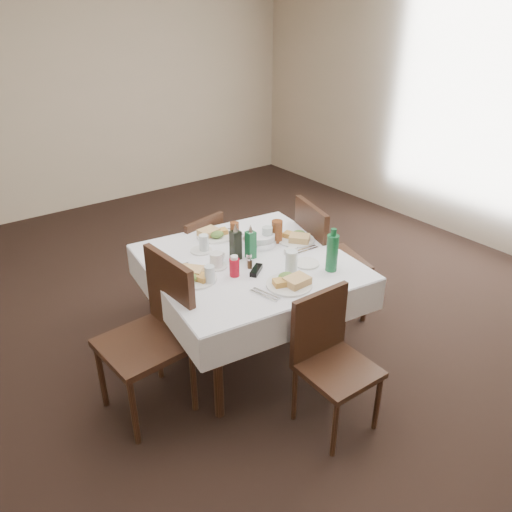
{
  "coord_description": "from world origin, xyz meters",
  "views": [
    {
      "loc": [
        -1.8,
        -2.52,
        2.31
      ],
      "look_at": [
        -0.03,
        -0.16,
        0.8
      ],
      "focal_mm": 35.0,
      "sensor_mm": 36.0,
      "label": 1
    }
  ],
  "objects_px": {
    "chair_north": "(198,256)",
    "coffee_mug": "(217,261)",
    "oil_cruet_green": "(251,244)",
    "chair_east": "(323,254)",
    "water_n": "(204,243)",
    "oil_cruet_dark": "(236,244)",
    "green_bottle": "(332,252)",
    "water_w": "(210,275)",
    "bread_basket": "(260,239)",
    "chair_west": "(156,327)",
    "water_s": "(291,261)",
    "chair_south": "(329,353)",
    "water_e": "(267,236)",
    "dining_table": "(248,271)",
    "ketchup_bottle": "(234,267)"
  },
  "relations": [
    {
      "from": "oil_cruet_dark",
      "to": "chair_west",
      "type": "bearing_deg",
      "value": -168.49
    },
    {
      "from": "water_n",
      "to": "ketchup_bottle",
      "type": "bearing_deg",
      "value": -93.7
    },
    {
      "from": "water_w",
      "to": "bread_basket",
      "type": "relative_size",
      "value": 0.48
    },
    {
      "from": "bread_basket",
      "to": "coffee_mug",
      "type": "bearing_deg",
      "value": -166.17
    },
    {
      "from": "chair_west",
      "to": "dining_table",
      "type": "bearing_deg",
      "value": 5.54
    },
    {
      "from": "water_e",
      "to": "water_n",
      "type": "bearing_deg",
      "value": 156.93
    },
    {
      "from": "water_n",
      "to": "oil_cruet_dark",
      "type": "bearing_deg",
      "value": -63.01
    },
    {
      "from": "oil_cruet_green",
      "to": "chair_south",
      "type": "bearing_deg",
      "value": -92.26
    },
    {
      "from": "chair_east",
      "to": "water_s",
      "type": "bearing_deg",
      "value": -151.22
    },
    {
      "from": "bread_basket",
      "to": "green_bottle",
      "type": "relative_size",
      "value": 0.83
    },
    {
      "from": "water_e",
      "to": "water_s",
      "type": "bearing_deg",
      "value": -106.51
    },
    {
      "from": "chair_east",
      "to": "water_n",
      "type": "xyz_separation_m",
      "value": [
        -0.91,
        0.24,
        0.26
      ]
    },
    {
      "from": "chair_north",
      "to": "coffee_mug",
      "type": "xyz_separation_m",
      "value": [
        -0.26,
        -0.72,
        0.34
      ]
    },
    {
      "from": "chair_north",
      "to": "water_s",
      "type": "distance_m",
      "value": 1.12
    },
    {
      "from": "dining_table",
      "to": "chair_south",
      "type": "height_order",
      "value": "chair_south"
    },
    {
      "from": "bread_basket",
      "to": "chair_south",
      "type": "bearing_deg",
      "value": -102.36
    },
    {
      "from": "ketchup_bottle",
      "to": "oil_cruet_dark",
      "type": "bearing_deg",
      "value": 53.24
    },
    {
      "from": "dining_table",
      "to": "water_w",
      "type": "relative_size",
      "value": 12.27
    },
    {
      "from": "chair_west",
      "to": "ketchup_bottle",
      "type": "distance_m",
      "value": 0.6
    },
    {
      "from": "coffee_mug",
      "to": "green_bottle",
      "type": "bearing_deg",
      "value": -39.98
    },
    {
      "from": "bread_basket",
      "to": "oil_cruet_green",
      "type": "xyz_separation_m",
      "value": [
        -0.18,
        -0.13,
        0.07
      ]
    },
    {
      "from": "water_w",
      "to": "chair_west",
      "type": "bearing_deg",
      "value": 174.58
    },
    {
      "from": "chair_south",
      "to": "water_n",
      "type": "relative_size",
      "value": 6.91
    },
    {
      "from": "chair_north",
      "to": "green_bottle",
      "type": "height_order",
      "value": "green_bottle"
    },
    {
      "from": "water_n",
      "to": "water_s",
      "type": "bearing_deg",
      "value": -63.03
    },
    {
      "from": "dining_table",
      "to": "water_n",
      "type": "distance_m",
      "value": 0.36
    },
    {
      "from": "water_s",
      "to": "water_w",
      "type": "distance_m",
      "value": 0.53
    },
    {
      "from": "water_n",
      "to": "green_bottle",
      "type": "distance_m",
      "value": 0.89
    },
    {
      "from": "water_n",
      "to": "oil_cruet_green",
      "type": "distance_m",
      "value": 0.34
    },
    {
      "from": "coffee_mug",
      "to": "green_bottle",
      "type": "height_order",
      "value": "green_bottle"
    },
    {
      "from": "oil_cruet_green",
      "to": "water_n",
      "type": "bearing_deg",
      "value": 127.03
    },
    {
      "from": "chair_west",
      "to": "bread_basket",
      "type": "xyz_separation_m",
      "value": [
        0.95,
        0.22,
        0.23
      ]
    },
    {
      "from": "water_n",
      "to": "ketchup_bottle",
      "type": "height_order",
      "value": "ketchup_bottle"
    },
    {
      "from": "chair_north",
      "to": "oil_cruet_green",
      "type": "relative_size",
      "value": 3.36
    },
    {
      "from": "dining_table",
      "to": "water_s",
      "type": "height_order",
      "value": "water_s"
    },
    {
      "from": "chair_south",
      "to": "oil_cruet_green",
      "type": "height_order",
      "value": "oil_cruet_green"
    },
    {
      "from": "chair_west",
      "to": "bread_basket",
      "type": "relative_size",
      "value": 4.14
    },
    {
      "from": "water_n",
      "to": "water_w",
      "type": "height_order",
      "value": "water_n"
    },
    {
      "from": "chair_north",
      "to": "bread_basket",
      "type": "relative_size",
      "value": 3.4
    },
    {
      "from": "chair_west",
      "to": "oil_cruet_green",
      "type": "xyz_separation_m",
      "value": [
        0.77,
        0.09,
        0.29
      ]
    },
    {
      "from": "chair_east",
      "to": "oil_cruet_dark",
      "type": "xyz_separation_m",
      "value": [
        -0.8,
        0.02,
        0.31
      ]
    },
    {
      "from": "water_e",
      "to": "chair_south",
      "type": "bearing_deg",
      "value": -105.12
    },
    {
      "from": "chair_west",
      "to": "water_n",
      "type": "xyz_separation_m",
      "value": [
        0.57,
        0.36,
        0.25
      ]
    },
    {
      "from": "chair_south",
      "to": "chair_west",
      "type": "xyz_separation_m",
      "value": [
        -0.74,
        0.72,
        0.09
      ]
    },
    {
      "from": "chair_east",
      "to": "bread_basket",
      "type": "distance_m",
      "value": 0.59
    },
    {
      "from": "oil_cruet_dark",
      "to": "green_bottle",
      "type": "relative_size",
      "value": 0.89
    },
    {
      "from": "water_w",
      "to": "oil_cruet_dark",
      "type": "bearing_deg",
      "value": 28.99
    },
    {
      "from": "water_n",
      "to": "coffee_mug",
      "type": "bearing_deg",
      "value": -102.33
    },
    {
      "from": "chair_south",
      "to": "oil_cruet_dark",
      "type": "xyz_separation_m",
      "value": [
        -0.06,
        0.86,
        0.39
      ]
    },
    {
      "from": "ketchup_bottle",
      "to": "water_n",
      "type": "bearing_deg",
      "value": 86.3
    }
  ]
}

